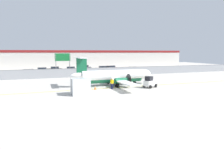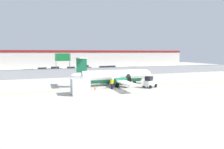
% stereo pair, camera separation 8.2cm
% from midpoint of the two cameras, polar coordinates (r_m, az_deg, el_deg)
% --- Properties ---
extents(ground_plane, '(140.00, 140.00, 0.01)m').
position_cam_midpoint_polar(ground_plane, '(32.44, 0.34, -3.82)').
color(ground_plane, '#BCB7AD').
extents(perimeter_fence, '(98.00, 0.10, 2.10)m').
position_cam_midpoint_polar(perimeter_fence, '(47.54, -6.14, 0.73)').
color(perimeter_fence, gray).
rests_on(perimeter_fence, ground).
extents(parking_lot_strip, '(98.00, 17.00, 0.12)m').
position_cam_midpoint_polar(parking_lot_strip, '(58.85, -8.68, 0.73)').
color(parking_lot_strip, '#38383A').
rests_on(parking_lot_strip, ground).
extents(background_building, '(91.00, 8.10, 6.50)m').
position_cam_midpoint_polar(background_building, '(76.86, -11.26, 4.36)').
color(background_building, beige).
rests_on(background_building, ground).
extents(commuter_airplane, '(14.76, 16.02, 4.92)m').
position_cam_midpoint_polar(commuter_airplane, '(34.75, 1.02, -0.48)').
color(commuter_airplane, white).
rests_on(commuter_airplane, ground).
extents(baggage_tug, '(2.58, 2.10, 1.88)m').
position_cam_midpoint_polar(baggage_tug, '(33.14, 10.84, -2.23)').
color(baggage_tug, silver).
rests_on(baggage_tug, ground).
extents(ground_crew_worker, '(0.50, 0.47, 1.70)m').
position_cam_midpoint_polar(ground_crew_worker, '(31.28, 0.08, -2.44)').
color(ground_crew_worker, '#191E4C').
rests_on(ground_crew_worker, ground).
extents(cargo_container, '(2.45, 2.06, 2.20)m').
position_cam_midpoint_polar(cargo_container, '(27.52, -8.97, -3.41)').
color(cargo_container, silver).
rests_on(cargo_container, ground).
extents(traffic_cone_near_left, '(0.36, 0.36, 0.64)m').
position_cam_midpoint_polar(traffic_cone_near_left, '(31.09, -4.78, -3.71)').
color(traffic_cone_near_left, orange).
rests_on(traffic_cone_near_left, ground).
extents(traffic_cone_near_right, '(0.36, 0.36, 0.64)m').
position_cam_midpoint_polar(traffic_cone_near_right, '(34.51, 1.50, -2.69)').
color(traffic_cone_near_right, orange).
rests_on(traffic_cone_near_right, ground).
extents(parked_car_0, '(4.30, 2.22, 1.58)m').
position_cam_midpoint_polar(parked_car_0, '(52.28, -22.83, 0.53)').
color(parked_car_0, silver).
rests_on(parked_car_0, parking_lot_strip).
extents(parked_car_1, '(4.33, 2.29, 1.58)m').
position_cam_midpoint_polar(parked_car_1, '(57.21, -19.39, 1.12)').
color(parked_car_1, '#19662D').
rests_on(parked_car_1, parking_lot_strip).
extents(parked_car_2, '(4.39, 2.43, 1.58)m').
position_cam_midpoint_polar(parked_car_2, '(59.59, -15.99, 1.43)').
color(parked_car_2, black).
rests_on(parked_car_2, parking_lot_strip).
extents(parked_car_3, '(4.34, 2.31, 1.58)m').
position_cam_midpoint_polar(parked_car_3, '(58.14, -11.50, 1.43)').
color(parked_car_3, silver).
rests_on(parked_car_3, parking_lot_strip).
extents(parked_car_4, '(4.30, 2.21, 1.58)m').
position_cam_midpoint_polar(parked_car_4, '(64.62, -7.78, 1.98)').
color(parked_car_4, slate).
rests_on(parked_car_4, parking_lot_strip).
extents(parked_car_5, '(4.39, 2.43, 1.58)m').
position_cam_midpoint_polar(parked_car_5, '(59.97, -2.68, 1.70)').
color(parked_car_5, red).
rests_on(parked_car_5, parking_lot_strip).
extents(parked_car_6, '(4.37, 2.39, 1.58)m').
position_cam_midpoint_polar(parked_car_6, '(61.52, -0.07, 1.82)').
color(parked_car_6, red).
rests_on(parked_car_6, parking_lot_strip).
extents(parked_car_7, '(4.25, 2.11, 1.58)m').
position_cam_midpoint_polar(parked_car_7, '(57.17, 6.37, 1.44)').
color(parked_car_7, red).
rests_on(parked_car_7, parking_lot_strip).
extents(highway_sign, '(3.60, 0.14, 5.50)m').
position_cam_midpoint_polar(highway_sign, '(48.83, -13.82, 4.28)').
color(highway_sign, slate).
rests_on(highway_sign, ground).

